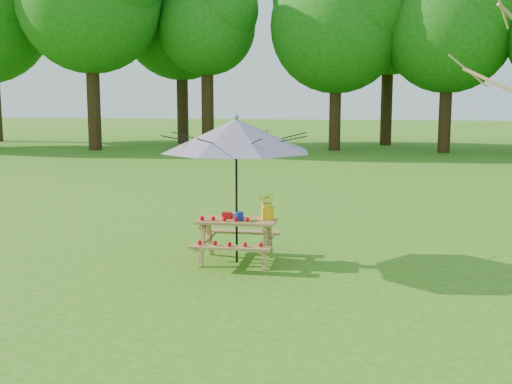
# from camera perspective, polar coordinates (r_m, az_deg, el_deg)

# --- Properties ---
(ground) EXTENTS (120.00, 120.00, 0.00)m
(ground) POSITION_cam_1_polar(r_m,az_deg,el_deg) (6.93, 19.90, -13.52)
(ground) COLOR #2E7416
(ground) RESTS_ON ground
(picnic_table) EXTENTS (1.20, 1.32, 0.67)m
(picnic_table) POSITION_cam_1_polar(r_m,az_deg,el_deg) (9.86, -1.73, -4.41)
(picnic_table) COLOR #9C6F46
(picnic_table) RESTS_ON ground
(patio_umbrella) EXTENTS (2.87, 2.87, 2.26)m
(patio_umbrella) POSITION_cam_1_polar(r_m,az_deg,el_deg) (9.62, -1.77, 5.05)
(patio_umbrella) COLOR black
(patio_umbrella) RESTS_ON ground
(produce_bins) EXTENTS (0.35, 0.35, 0.13)m
(produce_bins) POSITION_cam_1_polar(r_m,az_deg,el_deg) (9.80, -1.98, -2.12)
(produce_bins) COLOR red
(produce_bins) RESTS_ON picnic_table
(tomatoes_row) EXTENTS (0.77, 0.13, 0.07)m
(tomatoes_row) POSITION_cam_1_polar(r_m,az_deg,el_deg) (9.64, -2.82, -2.42)
(tomatoes_row) COLOR red
(tomatoes_row) RESTS_ON picnic_table
(flower_bucket) EXTENTS (0.27, 0.24, 0.42)m
(flower_bucket) POSITION_cam_1_polar(r_m,az_deg,el_deg) (9.75, 1.04, -1.15)
(flower_bucket) COLOR yellow
(flower_bucket) RESTS_ON picnic_table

